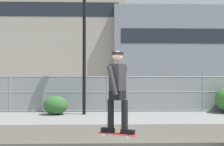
# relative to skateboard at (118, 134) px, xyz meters

# --- Properties ---
(gravel_berm) EXTENTS (10.71, 2.65, 0.24)m
(gravel_berm) POSITION_rel_skateboard_xyz_m (-0.08, 2.18, -0.51)
(gravel_berm) COLOR #4C473F
(gravel_berm) RESTS_ON ground_plane
(skateboard) EXTENTS (0.80, 0.54, 0.07)m
(skateboard) POSITION_rel_skateboard_xyz_m (0.00, 0.00, 0.00)
(skateboard) COLOR #B22D2D
(skater) EXTENTS (0.69, 0.62, 1.66)m
(skater) POSITION_rel_skateboard_xyz_m (-0.00, 0.00, 0.95)
(skater) COLOR black
(skater) RESTS_ON skateboard
(chain_fence) EXTENTS (20.01, 0.06, 1.85)m
(chain_fence) POSITION_rel_skateboard_xyz_m (-0.08, 8.89, 0.31)
(chain_fence) COLOR gray
(chain_fence) RESTS_ON ground_plane
(street_lamp) EXTENTS (0.44, 0.44, 6.22)m
(street_lamp) POSITION_rel_skateboard_xyz_m (-1.22, 7.88, 3.29)
(street_lamp) COLOR black
(street_lamp) RESTS_ON ground_plane
(parked_car_near) EXTENTS (4.44, 2.03, 1.66)m
(parked_car_near) POSITION_rel_skateboard_xyz_m (-4.72, 11.67, 0.21)
(parked_car_near) COLOR navy
(parked_car_near) RESTS_ON ground_plane
(library_building) EXTENTS (27.73, 15.71, 21.88)m
(library_building) POSITION_rel_skateboard_xyz_m (-10.40, 50.86, 10.32)
(library_building) COLOR #9E9384
(library_building) RESTS_ON ground_plane
(office_block) EXTENTS (27.34, 11.01, 14.13)m
(office_block) POSITION_rel_skateboard_xyz_m (15.18, 46.57, 6.44)
(office_block) COLOR slate
(office_block) RESTS_ON ground_plane
(shrub_left) EXTENTS (1.16, 0.95, 0.89)m
(shrub_left) POSITION_rel_skateboard_xyz_m (-2.57, 7.83, -0.18)
(shrub_left) COLOR #2D5B28
(shrub_left) RESTS_ON ground_plane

